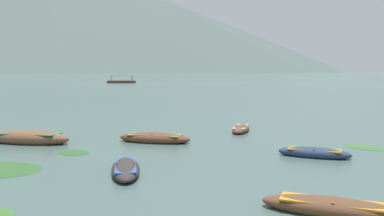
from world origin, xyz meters
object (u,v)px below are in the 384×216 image
(rowboat_4, at_px, (29,138))
(rowboat_5, at_px, (314,153))
(rowboat_9, at_px, (155,138))
(rowboat_6, at_px, (333,208))
(rowboat_1, at_px, (126,169))
(rowboat_3, at_px, (241,129))
(ferry_0, at_px, (122,82))

(rowboat_4, height_order, rowboat_5, rowboat_4)
(rowboat_9, bearing_deg, rowboat_4, -179.77)
(rowboat_6, xyz_separation_m, rowboat_9, (-5.35, 11.10, 0.03))
(rowboat_1, bearing_deg, rowboat_4, 132.19)
(rowboat_6, height_order, rowboat_9, rowboat_9)
(rowboat_1, distance_m, rowboat_5, 8.37)
(rowboat_3, relative_size, rowboat_4, 0.68)
(rowboat_6, bearing_deg, rowboat_5, 75.02)
(rowboat_1, height_order, rowboat_5, rowboat_5)
(rowboat_3, relative_size, rowboat_5, 0.99)
(rowboat_1, distance_m, rowboat_3, 11.73)
(rowboat_4, relative_size, ferry_0, 0.55)
(rowboat_4, bearing_deg, rowboat_1, -47.81)
(rowboat_5, height_order, ferry_0, ferry_0)
(rowboat_9, height_order, ferry_0, ferry_0)
(rowboat_5, height_order, rowboat_6, rowboat_6)
(rowboat_4, bearing_deg, rowboat_6, -42.82)
(rowboat_5, bearing_deg, rowboat_6, -104.98)
(rowboat_6, bearing_deg, rowboat_1, 142.97)
(rowboat_6, bearing_deg, ferry_0, 100.50)
(rowboat_6, height_order, ferry_0, ferry_0)
(rowboat_1, height_order, rowboat_9, rowboat_9)
(rowboat_9, bearing_deg, ferry_0, 98.79)
(rowboat_1, height_order, rowboat_4, rowboat_4)
(rowboat_3, distance_m, rowboat_5, 7.85)
(rowboat_6, relative_size, ferry_0, 0.45)
(rowboat_6, distance_m, rowboat_9, 12.32)
(rowboat_4, distance_m, rowboat_6, 16.29)
(rowboat_3, bearing_deg, ferry_0, 101.87)
(rowboat_1, relative_size, ferry_0, 0.41)
(ferry_0, bearing_deg, rowboat_9, -81.21)
(rowboat_1, bearing_deg, rowboat_3, 59.93)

